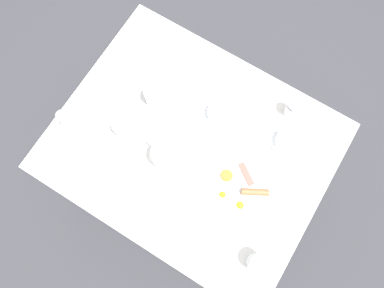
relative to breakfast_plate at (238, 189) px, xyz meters
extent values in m
plane|color=#333338|center=(0.06, 0.26, -0.79)|extent=(8.00, 8.00, 0.00)
cube|color=silver|center=(0.06, 0.26, -0.02)|extent=(0.91, 1.14, 0.03)
cylinder|color=brown|center=(0.47, -0.26, -0.41)|extent=(0.04, 0.04, 0.75)
cylinder|color=brown|center=(-0.34, 0.78, -0.41)|extent=(0.04, 0.04, 0.75)
cylinder|color=brown|center=(0.47, 0.78, -0.41)|extent=(0.04, 0.04, 0.75)
cylinder|color=white|center=(0.00, 0.00, 0.00)|extent=(0.27, 0.27, 0.01)
cylinder|color=white|center=(-0.05, 0.04, 0.01)|extent=(0.07, 0.07, 0.00)
sphere|color=yellow|center=(-0.05, 0.04, 0.02)|extent=(0.03, 0.03, 0.03)
cylinder|color=white|center=(-0.05, -0.04, 0.01)|extent=(0.06, 0.06, 0.00)
sphere|color=yellow|center=(-0.05, -0.04, 0.02)|extent=(0.03, 0.03, 0.03)
cylinder|color=brown|center=(0.02, -0.06, 0.02)|extent=(0.08, 0.11, 0.03)
cube|color=#B74C42|center=(0.07, 0.00, 0.01)|extent=(0.08, 0.10, 0.01)
cylinder|color=#D16023|center=(0.02, 0.07, 0.01)|extent=(0.05, 0.05, 0.01)
cylinder|color=white|center=(-0.04, 0.32, 0.04)|extent=(0.11, 0.11, 0.11)
cylinder|color=white|center=(-0.04, 0.32, 0.10)|extent=(0.08, 0.08, 0.01)
sphere|color=white|center=(-0.04, 0.32, 0.11)|extent=(0.02, 0.02, 0.02)
cone|color=white|center=(-0.05, 0.25, 0.05)|extent=(0.03, 0.06, 0.05)
torus|color=white|center=(-0.04, 0.38, 0.04)|extent=(0.02, 0.08, 0.08)
cylinder|color=white|center=(0.28, -0.06, -0.01)|extent=(0.15, 0.15, 0.01)
cylinder|color=white|center=(0.28, -0.06, 0.02)|extent=(0.08, 0.08, 0.05)
cylinder|color=brown|center=(0.28, -0.06, 0.02)|extent=(0.07, 0.07, 0.04)
torus|color=white|center=(0.24, -0.05, 0.02)|extent=(0.04, 0.02, 0.04)
cylinder|color=white|center=(0.23, 0.24, -0.01)|extent=(0.15, 0.15, 0.01)
cylinder|color=white|center=(0.23, 0.24, 0.02)|extent=(0.08, 0.08, 0.05)
cylinder|color=brown|center=(0.23, 0.24, 0.02)|extent=(0.07, 0.07, 0.04)
torus|color=white|center=(0.21, 0.20, 0.02)|extent=(0.02, 0.04, 0.04)
cylinder|color=white|center=(0.15, 0.50, 0.04)|extent=(0.08, 0.08, 0.11)
cylinder|color=white|center=(-0.03, 0.54, 0.04)|extent=(0.08, 0.08, 0.10)
cylinder|color=white|center=(-0.21, -0.20, 0.05)|extent=(0.08, 0.08, 0.11)
cylinder|color=white|center=(-0.26, 0.65, 0.02)|extent=(0.06, 0.06, 0.05)
torus|color=white|center=(-0.23, 0.65, 0.02)|extent=(0.04, 0.01, 0.04)
cylinder|color=#BCBCC1|center=(-0.13, 0.76, 0.03)|extent=(0.05, 0.05, 0.08)
sphere|color=#BCBCC1|center=(-0.13, 0.76, 0.09)|extent=(0.05, 0.05, 0.05)
cylinder|color=#BCBCC1|center=(0.41, -0.02, 0.03)|extent=(0.05, 0.05, 0.08)
sphere|color=#BCBCC1|center=(0.41, -0.02, 0.09)|extent=(0.05, 0.05, 0.05)
cube|color=silver|center=(-0.25, 0.12, -0.01)|extent=(0.16, 0.08, 0.00)
cube|color=silver|center=(0.14, 0.69, -0.01)|extent=(0.17, 0.14, 0.00)
cube|color=silver|center=(0.39, 0.62, -0.01)|extent=(0.16, 0.05, 0.00)
camera|label=1|loc=(-0.28, 0.05, 1.52)|focal=35.00mm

